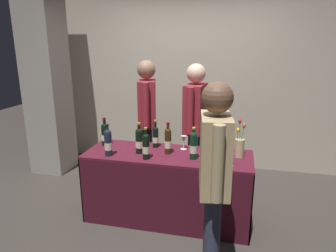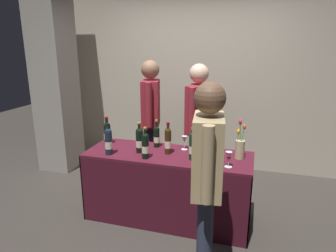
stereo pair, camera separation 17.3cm
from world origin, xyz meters
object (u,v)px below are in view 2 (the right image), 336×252
at_px(concrete_pillar, 53,64).
at_px(flower_vase, 240,147).
at_px(tasting_table, 168,175).
at_px(taster_foreground_right, 207,172).
at_px(featured_wine_bottle, 107,133).
at_px(vendor_presenter, 198,119).
at_px(wine_glass_mid, 229,156).
at_px(display_bottle_0, 109,141).
at_px(wine_glass_near_vendor, 184,140).

bearing_deg(concrete_pillar, flower_vase, -17.41).
bearing_deg(flower_vase, concrete_pillar, 162.59).
bearing_deg(tasting_table, flower_vase, 5.91).
bearing_deg(taster_foreground_right, tasting_table, 24.82).
bearing_deg(flower_vase, featured_wine_bottle, 178.76).
distance_m(vendor_presenter, taster_foreground_right, 1.52).
relative_size(wine_glass_mid, vendor_presenter, 0.09).
relative_size(tasting_table, taster_foreground_right, 1.07).
xyz_separation_m(tasting_table, vendor_presenter, (0.19, 0.65, 0.48)).
height_order(display_bottle_0, vendor_presenter, vendor_presenter).
relative_size(wine_glass_near_vendor, wine_glass_mid, 1.01).
xyz_separation_m(wine_glass_near_vendor, taster_foreground_right, (0.41, -1.00, 0.11)).
xyz_separation_m(featured_wine_bottle, taster_foreground_right, (1.30, -0.94, 0.08)).
relative_size(featured_wine_bottle, flower_vase, 0.81).
distance_m(featured_wine_bottle, vendor_presenter, 1.09).
relative_size(concrete_pillar, wine_glass_mid, 21.04).
height_order(featured_wine_bottle, taster_foreground_right, taster_foreground_right).
xyz_separation_m(display_bottle_0, vendor_presenter, (0.77, 0.84, 0.09)).
bearing_deg(display_bottle_0, wine_glass_mid, 0.64).
bearing_deg(featured_wine_bottle, taster_foreground_right, -35.77).
distance_m(featured_wine_bottle, wine_glass_mid, 1.43).
xyz_separation_m(concrete_pillar, vendor_presenter, (2.20, -0.29, -0.59)).
xyz_separation_m(display_bottle_0, flower_vase, (1.31, 0.27, -0.03)).
distance_m(tasting_table, taster_foreground_right, 1.09).
bearing_deg(tasting_table, wine_glass_mid, -15.67).
bearing_deg(wine_glass_near_vendor, display_bottle_0, -153.07).
bearing_deg(taster_foreground_right, vendor_presenter, 5.16).
distance_m(wine_glass_near_vendor, wine_glass_mid, 0.62).
xyz_separation_m(tasting_table, featured_wine_bottle, (-0.76, 0.11, 0.37)).
bearing_deg(wine_glass_mid, tasting_table, 164.33).
bearing_deg(vendor_presenter, featured_wine_bottle, -54.98).
relative_size(concrete_pillar, wine_glass_near_vendor, 20.81).
bearing_deg(vendor_presenter, wine_glass_mid, 34.05).
distance_m(wine_glass_near_vendor, flower_vase, 0.60).
height_order(wine_glass_mid, taster_foreground_right, taster_foreground_right).
relative_size(concrete_pillar, taster_foreground_right, 1.94).
xyz_separation_m(tasting_table, flower_vase, (0.73, 0.08, 0.36)).
relative_size(wine_glass_mid, flower_vase, 0.38).
distance_m(concrete_pillar, display_bottle_0, 1.94).
distance_m(wine_glass_mid, taster_foreground_right, 0.67).
relative_size(tasting_table, featured_wine_bottle, 5.47).
xyz_separation_m(wine_glass_near_vendor, flower_vase, (0.59, -0.10, 0.01)).
height_order(concrete_pillar, featured_wine_bottle, concrete_pillar).
bearing_deg(wine_glass_mid, concrete_pillar, 157.22).
bearing_deg(wine_glass_near_vendor, concrete_pillar, 160.44).
bearing_deg(concrete_pillar, wine_glass_near_vendor, -19.56).
bearing_deg(wine_glass_mid, wine_glass_near_vendor, 145.28).
bearing_deg(vendor_presenter, taster_foreground_right, 18.76).
xyz_separation_m(flower_vase, vendor_presenter, (-0.54, 0.57, 0.12)).
bearing_deg(display_bottle_0, taster_foreground_right, -29.38).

